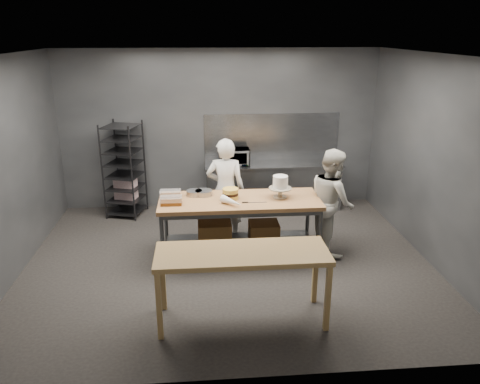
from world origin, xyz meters
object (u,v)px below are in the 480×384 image
object	(u,v)px
near_counter	(242,258)
chef_right	(332,201)
frosted_cake_stand	(280,184)
speed_rack	(124,171)
work_table	(238,221)
layer_cake	(230,194)
microwave	(235,157)
chef_behind	(226,190)

from	to	relation	value
near_counter	chef_right	world-z (taller)	chef_right
near_counter	frosted_cake_stand	bearing A→B (deg)	67.06
near_counter	speed_rack	distance (m)	4.03
work_table	frosted_cake_stand	distance (m)	0.84
work_table	near_counter	xyz separation A→B (m)	(-0.09, -1.70, 0.24)
chef_right	near_counter	bearing A→B (deg)	133.64
speed_rack	layer_cake	size ratio (longest dim) A/B	7.38
work_table	microwave	bearing A→B (deg)	87.14
chef_behind	layer_cake	world-z (taller)	chef_behind
work_table	frosted_cake_stand	bearing A→B (deg)	0.93
work_table	chef_right	world-z (taller)	chef_right
speed_rack	frosted_cake_stand	xyz separation A→B (m)	(2.58, -1.87, 0.28)
speed_rack	chef_right	distance (m)	3.86
chef_right	frosted_cake_stand	xyz separation A→B (m)	(-0.81, -0.05, 0.31)
chef_behind	layer_cake	bearing A→B (deg)	102.31
work_table	layer_cake	bearing A→B (deg)	166.19
near_counter	speed_rack	bearing A→B (deg)	117.44
chef_behind	chef_right	size ratio (longest dim) A/B	1.04
microwave	near_counter	bearing A→B (deg)	-92.94
work_table	microwave	distance (m)	2.02
layer_cake	speed_rack	bearing A→B (deg)	134.74
near_counter	layer_cake	distance (m)	1.74
chef_right	speed_rack	bearing A→B (deg)	56.63
near_counter	chef_right	xyz separation A→B (m)	(1.54, 1.75, 0.01)
chef_right	layer_cake	size ratio (longest dim) A/B	6.92
speed_rack	chef_behind	world-z (taller)	speed_rack
speed_rack	chef_right	size ratio (longest dim) A/B	1.07
speed_rack	layer_cake	bearing A→B (deg)	-45.26
chef_behind	microwave	distance (m)	1.36
speed_rack	near_counter	bearing A→B (deg)	-62.56
frosted_cake_stand	near_counter	bearing A→B (deg)	-112.94
frosted_cake_stand	work_table	bearing A→B (deg)	-179.07
near_counter	frosted_cake_stand	distance (m)	1.88
speed_rack	work_table	bearing A→B (deg)	-43.99
speed_rack	microwave	xyz separation A→B (m)	(2.05, 0.08, 0.19)
work_table	near_counter	size ratio (longest dim) A/B	1.20
chef_right	frosted_cake_stand	distance (m)	0.87
work_table	layer_cake	size ratio (longest dim) A/B	10.13
work_table	speed_rack	world-z (taller)	speed_rack
frosted_cake_stand	chef_behind	bearing A→B (deg)	141.35
chef_behind	chef_right	xyz separation A→B (m)	(1.60, -0.58, -0.03)
frosted_cake_stand	chef_right	bearing A→B (deg)	3.18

